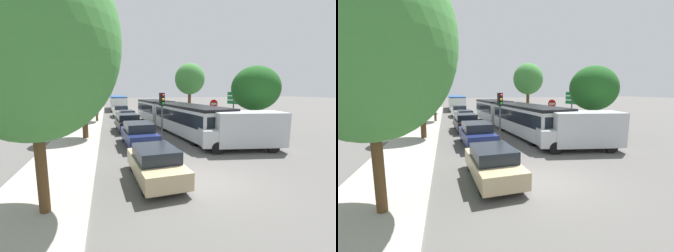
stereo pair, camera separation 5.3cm
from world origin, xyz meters
The scene contains 19 objects.
ground_plane centered at (0.00, 0.00, 0.00)m, with size 200.00×200.00×0.00m, color #565451.
kerb_strip_left centered at (-5.90, 17.57, 0.07)m, with size 3.20×45.15×0.14m, color #9E998E.
articulated_bus centered at (2.10, 12.28, 1.41)m, with size 4.11×16.63×2.45m.
city_bus_rear centered at (-1.82, 35.15, 1.45)m, with size 2.70×11.66×2.50m.
queued_car_tan centered at (-1.93, 0.73, 0.69)m, with size 1.88×4.01×1.37m.
queued_car_navy centered at (-1.78, 6.67, 0.77)m, with size 2.08×4.44×1.51m.
queued_car_black centered at (-2.00, 12.20, 0.77)m, with size 2.08×4.45×1.51m.
queued_car_silver centered at (-1.65, 17.46, 0.69)m, with size 1.88×4.03×1.37m.
queued_car_white centered at (-1.98, 23.31, 0.76)m, with size 2.07×4.43×1.51m.
white_van centered at (4.19, 3.88, 1.24)m, with size 5.27×2.81×2.31m.
traffic_light centered at (0.02, 7.52, 2.50)m, with size 0.38×0.40×3.40m.
no_entry_sign centered at (4.80, 9.18, 1.88)m, with size 0.70×0.08×2.82m.
direction_sign_post centered at (6.11, 8.30, 2.57)m, with size 0.37×1.38×3.60m.
tree_left_near centered at (-5.44, -1.07, 4.74)m, with size 4.62×4.62×7.56m.
tree_left_mid centered at (-5.36, 9.29, 3.59)m, with size 3.21×3.21×5.22m.
tree_left_far centered at (-4.80, 18.60, 4.35)m, with size 3.25×3.25×6.45m.
tree_left_distant centered at (-5.28, 27.69, 5.39)m, with size 4.92×4.92×8.37m.
tree_right_near centered at (7.07, 6.96, 3.71)m, with size 3.54×3.54×5.38m.
tree_right_mid centered at (6.48, 19.35, 4.95)m, with size 3.74×3.74×6.91m.
Camera 1 is at (-3.69, -7.75, 3.59)m, focal length 24.00 mm.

